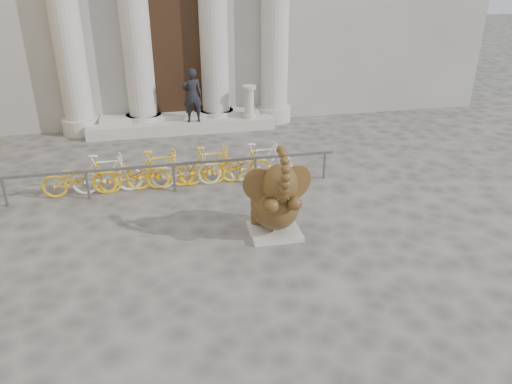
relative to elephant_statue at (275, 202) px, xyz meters
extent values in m
plane|color=#474442|center=(-1.30, -2.11, -0.74)|extent=(80.00, 80.00, 0.00)
cube|color=black|center=(-1.30, 7.81, 1.56)|extent=(2.40, 0.16, 4.00)
cylinder|color=#A8A59E|center=(-4.50, 7.69, 3.26)|extent=(0.90, 0.90, 8.00)
cylinder|color=#A8A59E|center=(-2.50, 7.69, 3.26)|extent=(0.90, 0.90, 8.00)
cube|color=#A8A59E|center=(-1.30, 7.29, -0.56)|extent=(6.00, 1.20, 0.36)
cube|color=#A8A59E|center=(0.00, 0.03, -0.69)|extent=(1.03, 0.93, 0.10)
ellipsoid|color=black|center=(0.00, 0.26, -0.33)|extent=(0.86, 0.82, 0.65)
ellipsoid|color=black|center=(0.00, 0.05, -0.05)|extent=(0.99, 1.23, 1.06)
cylinder|color=black|center=(-0.27, 0.39, -0.51)|extent=(0.31, 0.31, 0.26)
cylinder|color=black|center=(0.28, 0.39, -0.51)|extent=(0.31, 0.31, 0.26)
cylinder|color=black|center=(-0.23, -0.35, 0.16)|extent=(0.25, 0.61, 0.41)
cylinder|color=black|center=(0.22, -0.36, 0.16)|extent=(0.25, 0.61, 0.41)
ellipsoid|color=black|center=(0.00, -0.31, 0.52)|extent=(0.70, 0.66, 0.81)
cylinder|color=black|center=(-0.35, -0.19, 0.48)|extent=(0.67, 0.27, 0.69)
cylinder|color=black|center=(0.34, -0.19, 0.48)|extent=(0.68, 0.26, 0.69)
cone|color=beige|center=(-0.13, -0.52, 0.36)|extent=(0.13, 0.24, 0.11)
cone|color=beige|center=(0.12, -0.52, 0.36)|extent=(0.13, 0.24, 0.11)
cube|color=slate|center=(-1.86, 2.53, -0.04)|extent=(8.00, 0.06, 0.06)
cylinder|color=slate|center=(-5.66, 2.53, -0.39)|extent=(0.06, 0.06, 0.70)
cylinder|color=slate|center=(-3.86, 2.53, -0.39)|extent=(0.06, 0.06, 0.70)
cylinder|color=slate|center=(-1.86, 2.53, -0.39)|extent=(0.06, 0.06, 0.70)
cylinder|color=slate|center=(0.14, 2.53, -0.39)|extent=(0.06, 0.06, 0.70)
cylinder|color=slate|center=(1.94, 2.53, -0.39)|extent=(0.06, 0.06, 0.70)
imported|color=yellow|center=(-4.06, 2.78, -0.24)|extent=(1.70, 0.50, 1.00)
imported|color=silver|center=(-3.43, 2.78, -0.24)|extent=(1.66, 0.47, 1.00)
imported|color=yellow|center=(-2.80, 2.78, -0.24)|extent=(1.70, 0.50, 1.00)
imported|color=yellow|center=(-2.17, 2.78, -0.24)|extent=(1.66, 0.47, 1.00)
imported|color=silver|center=(-1.55, 2.78, -0.24)|extent=(1.70, 0.50, 1.00)
imported|color=yellow|center=(-0.92, 2.78, -0.24)|extent=(1.66, 0.47, 1.00)
imported|color=yellow|center=(-0.29, 2.78, -0.24)|extent=(1.70, 0.50, 1.00)
imported|color=silver|center=(0.34, 2.78, -0.24)|extent=(1.66, 0.47, 1.00)
imported|color=black|center=(-0.94, 6.96, 0.47)|extent=(0.63, 0.43, 1.71)
cylinder|color=#A8A59E|center=(0.90, 6.99, -0.32)|extent=(0.44, 0.44, 0.13)
cylinder|color=#A8A59E|center=(0.90, 6.99, 0.11)|extent=(0.30, 0.30, 0.98)
cylinder|color=#A8A59E|center=(0.90, 6.99, 0.63)|extent=(0.44, 0.44, 0.11)
camera|label=1|loc=(-2.27, -8.61, 4.41)|focal=35.00mm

